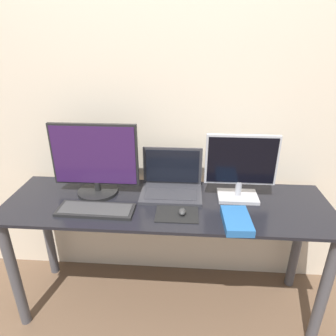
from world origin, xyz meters
name	(u,v)px	position (x,y,z in m)	size (l,w,h in m)	color
wall_back	(171,106)	(0.00, 0.62, 1.25)	(7.00, 0.05, 2.50)	beige
desk	(167,225)	(0.00, 0.28, 0.62)	(1.86, 0.56, 0.77)	black
monitor_left	(95,162)	(-0.42, 0.36, 0.98)	(0.50, 0.24, 0.43)	black
monitor_right	(241,167)	(0.41, 0.36, 0.97)	(0.40, 0.16, 0.39)	#B2B2B7
laptop	(172,182)	(0.02, 0.41, 0.83)	(0.36, 0.25, 0.26)	#333338
keyboard	(96,210)	(-0.38, 0.16, 0.78)	(0.42, 0.16, 0.02)	black
mousepad	(177,213)	(0.06, 0.17, 0.77)	(0.23, 0.18, 0.00)	black
mouse	(182,212)	(0.09, 0.16, 0.79)	(0.04, 0.06, 0.03)	#333333
book	(237,221)	(0.37, 0.10, 0.79)	(0.15, 0.24, 0.04)	#235B9E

